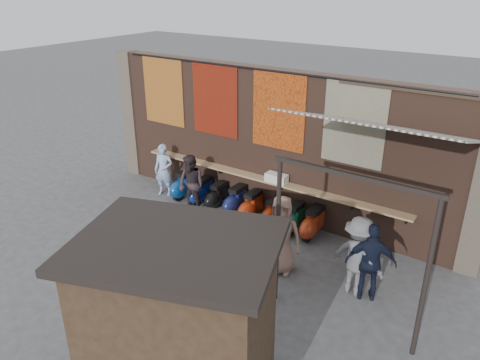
{
  "coord_description": "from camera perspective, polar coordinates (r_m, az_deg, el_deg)",
  "views": [
    {
      "loc": [
        5.93,
        -7.55,
        6.14
      ],
      "look_at": [
        -0.0,
        1.2,
        1.49
      ],
      "focal_mm": 35.0,
      "sensor_mm": 36.0,
      "label": 1
    }
  ],
  "objects": [
    {
      "name": "scooter_stool_1",
      "position": [
        13.65,
        -4.64,
        -1.31
      ],
      "size": [
        0.36,
        0.8,
        0.76
      ],
      "primitive_type": null,
      "color": "navy",
      "rests_on": "ground"
    },
    {
      "name": "scooter_stool_7",
      "position": [
        11.98,
        8.87,
        -5.21
      ],
      "size": [
        0.38,
        0.84,
        0.8
      ],
      "primitive_type": null,
      "color": "#A73216",
      "rests_on": "ground"
    },
    {
      "name": "hang_rail",
      "position": [
        11.84,
        3.56,
        13.19
      ],
      "size": [
        9.5,
        0.06,
        0.06
      ],
      "primitive_type": "cylinder",
      "rotation": [
        0.0,
        1.57,
        0.0
      ],
      "color": "black",
      "rests_on": "brick_wall"
    },
    {
      "name": "scooter_stool_3",
      "position": [
        13.02,
        -0.49,
        -2.49
      ],
      "size": [
        0.37,
        0.81,
        0.77
      ],
      "primitive_type": null,
      "color": "#151E52",
      "rests_on": "ground"
    },
    {
      "name": "shopper_grey",
      "position": [
        9.95,
        14.16,
        -9.01
      ],
      "size": [
        1.22,
        0.81,
        1.75
      ],
      "primitive_type": "imported",
      "rotation": [
        0.0,
        0.0,
        2.99
      ],
      "color": "slate",
      "rests_on": "ground"
    },
    {
      "name": "scooter_stool_5",
      "position": [
        12.43,
        4.14,
        -3.95
      ],
      "size": [
        0.36,
        0.79,
        0.75
      ],
      "primitive_type": null,
      "color": "#A72A0C",
      "rests_on": "ground"
    },
    {
      "name": "shelf_box",
      "position": [
        12.31,
        4.47,
        0.22
      ],
      "size": [
        0.58,
        0.28,
        0.23
      ],
      "primitive_type": "cube",
      "color": "white",
      "rests_on": "eating_counter"
    },
    {
      "name": "tapestry_redgold",
      "position": [
        14.19,
        -9.32,
        10.65
      ],
      "size": [
        1.5,
        0.02,
        2.0
      ],
      "primitive_type": "cube",
      "color": "maroon",
      "rests_on": "brick_wall"
    },
    {
      "name": "tapestry_sun",
      "position": [
        12.99,
        -3.07,
        9.72
      ],
      "size": [
        1.5,
        0.02,
        2.0
      ],
      "primitive_type": "cube",
      "color": "red",
      "rests_on": "brick_wall"
    },
    {
      "name": "stall_sign",
      "position": [
        7.66,
        -4.74,
        -9.38
      ],
      "size": [
        1.15,
        0.43,
        0.5
      ],
      "primitive_type": "cube",
      "rotation": [
        0.0,
        0.0,
        0.33
      ],
      "color": "gold",
      "rests_on": "market_stall"
    },
    {
      "name": "awning_post_right",
      "position": [
        8.39,
        21.74,
        -11.35
      ],
      "size": [
        0.09,
        0.09,
        3.1
      ],
      "primitive_type": "cylinder",
      "color": "black",
      "rests_on": "ground"
    },
    {
      "name": "stall_shelf",
      "position": [
        8.23,
        -4.5,
        -15.07
      ],
      "size": [
        2.0,
        0.77,
        0.06
      ],
      "primitive_type": "cube",
      "rotation": [
        0.0,
        0.0,
        0.33
      ],
      "color": "#473321",
      "rests_on": "market_stall"
    },
    {
      "name": "shopper_tan",
      "position": [
        10.32,
        5.0,
        -6.71
      ],
      "size": [
        1.04,
        0.83,
        1.85
      ],
      "primitive_type": "imported",
      "rotation": [
        0.0,
        0.0,
        0.31
      ],
      "color": "#956C5F",
      "rests_on": "ground"
    },
    {
      "name": "eating_counter",
      "position": [
        12.58,
        2.9,
        0.09
      ],
      "size": [
        8.0,
        0.32,
        0.05
      ],
      "primitive_type": "cube",
      "color": "#9E7A51",
      "rests_on": "brick_wall"
    },
    {
      "name": "stall_roof",
      "position": [
        6.47,
        -7.86,
        -7.88
      ],
      "size": [
        3.35,
        2.95,
        0.12
      ],
      "primitive_type": "cube",
      "rotation": [
        0.0,
        0.0,
        0.33
      ],
      "color": "black",
      "rests_on": "market_stall"
    },
    {
      "name": "brick_wall",
      "position": [
        12.55,
        3.87,
        4.42
      ],
      "size": [
        10.0,
        0.4,
        4.0
      ],
      "primitive_type": "cube",
      "color": "brown",
      "rests_on": "ground"
    },
    {
      "name": "scooter_stool_4",
      "position": [
        12.69,
        1.4,
        -3.21
      ],
      "size": [
        0.37,
        0.82,
        0.78
      ],
      "primitive_type": null,
      "color": "#98290D",
      "rests_on": "ground"
    },
    {
      "name": "ground",
      "position": [
        11.4,
        -3.42,
        -8.9
      ],
      "size": [
        70.0,
        70.0,
        0.0
      ],
      "primitive_type": "plane",
      "color": "#474749",
      "rests_on": "ground"
    },
    {
      "name": "shopper_navy",
      "position": [
        9.86,
        15.66,
        -9.65
      ],
      "size": [
        1.09,
        0.77,
        1.72
      ],
      "primitive_type": "imported",
      "rotation": [
        0.0,
        0.0,
        3.53
      ],
      "color": "black",
      "rests_on": "ground"
    },
    {
      "name": "pier_left",
      "position": [
        15.69,
        -12.86,
        7.85
      ],
      "size": [
        0.5,
        0.5,
        4.0
      ],
      "primitive_type": "cube",
      "color": "#4C4238",
      "rests_on": "ground"
    },
    {
      "name": "scooter_stool_6",
      "position": [
        12.15,
        6.57,
        -4.69
      ],
      "size": [
        0.37,
        0.81,
        0.77
      ],
      "primitive_type": null,
      "color": "#1C714D",
      "rests_on": "ground"
    },
    {
      "name": "awning_canvas",
      "position": [
        9.17,
        17.44,
        6.23
      ],
      "size": [
        3.2,
        3.28,
        0.97
      ],
      "primitive_type": "cube",
      "rotation": [
        -0.28,
        0.0,
        0.0
      ],
      "color": "beige",
      "rests_on": "brick_wall"
    },
    {
      "name": "scooter_stool_0",
      "position": [
        14.0,
        -6.79,
        -0.59
      ],
      "size": [
        0.39,
        0.86,
        0.82
      ],
      "primitive_type": null,
      "color": "navy",
      "rests_on": "ground"
    },
    {
      "name": "tapestry_orange",
      "position": [
        11.93,
        4.71,
        8.4
      ],
      "size": [
        1.5,
        0.02,
        2.0
      ],
      "primitive_type": "cube",
      "color": "#B04C16",
      "rests_on": "brick_wall"
    },
    {
      "name": "tapestry_multi",
      "position": [
        11.12,
        13.75,
        6.66
      ],
      "size": [
        1.5,
        0.02,
        2.0
      ],
      "primitive_type": "cube",
      "color": "#256B89",
      "rests_on": "brick_wall"
    },
    {
      "name": "market_stall",
      "position": [
        7.31,
        -7.22,
        -17.37
      ],
      "size": [
        2.98,
        2.59,
        2.71
      ],
      "primitive_type": "cube",
      "rotation": [
        0.0,
        0.0,
        0.33
      ],
      "color": "black",
      "rests_on": "ground"
    },
    {
      "name": "diner_right",
      "position": [
        12.95,
        -5.96,
        -0.56
      ],
      "size": [
        0.87,
        0.7,
        1.68
      ],
      "primitive_type": "imported",
      "rotation": [
        0.0,
        0.0,
        -0.08
      ],
      "color": "#2D2327",
      "rests_on": "ground"
    },
    {
      "name": "awning_post_left",
      "position": [
        9.17,
        4.6,
        -6.38
      ],
      "size": [
        0.09,
        0.09,
        3.1
      ],
      "primitive_type": "cylinder",
      "color": "black",
      "rests_on": "ground"
    },
    {
      "name": "diner_left",
      "position": [
        14.14,
        -9.28,
        1.21
      ],
      "size": [
        0.67,
        0.54,
        1.59
      ],
      "primitive_type": "imported",
      "rotation": [
        0.0,
        0.0,
        0.32
      ],
      "color": "#98B3DE",
      "rests_on": "ground"
    },
    {
      "name": "scooter_stool_2",
      "position": [
        13.35,
        -2.81,
        -1.94
      ],
      "size": [
        0.34,
        0.76,
        0.72
      ],
      "primitive_type": null,
      "color": "black",
      "rests_on": "ground"
    },
    {
      "name": "awning_header",
      "position": [
        7.98,
        13.7,
        0.47
      ],
      "size": [
        3.0,
        0.08,
        0.08
      ],
      "primitive_type": "cube",
      "color": "black",
      "rests_on": "awning_post_left"
    },
    {
      "name": "awning_ledger",
      "position": [
        10.56,
        20.41,
        10.32
      ],
      "size": [
        3.3,
        0.08,
        0.12
      ],
      "primitive_type": "cube",
      "color": "#33261C",
      "rests_on": "brick_wall"
    }
  ]
}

